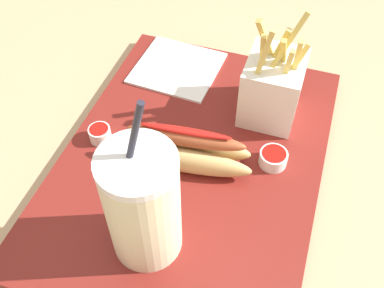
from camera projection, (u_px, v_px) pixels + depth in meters
name	position (u px, v px, depth m)	size (l,w,h in m)	color
ground_plane	(192.00, 171.00, 0.65)	(2.40, 2.40, 0.02)	tan
food_tray	(192.00, 162.00, 0.63)	(0.49, 0.35, 0.02)	maroon
soda_cup	(143.00, 205.00, 0.48)	(0.08, 0.08, 0.23)	beige
fries_basket	(273.00, 87.00, 0.64)	(0.09, 0.08, 0.17)	white
hot_dog_1	(186.00, 149.00, 0.60)	(0.07, 0.18, 0.07)	tan
ketchup_cup_1	(273.00, 158.00, 0.61)	(0.04, 0.04, 0.02)	white
ketchup_cup_2	(100.00, 133.00, 0.64)	(0.03, 0.03, 0.02)	white
napkin_stack	(177.00, 68.00, 0.75)	(0.13, 0.13, 0.00)	white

